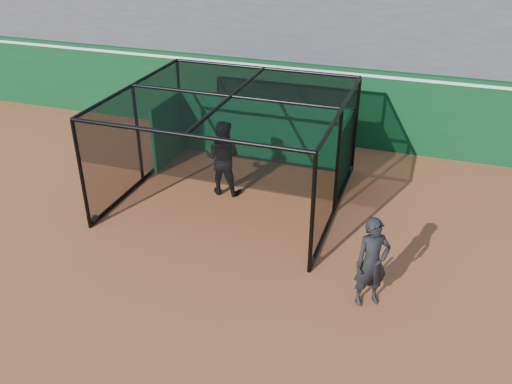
% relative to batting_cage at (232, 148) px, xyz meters
% --- Properties ---
extents(ground, '(120.00, 120.00, 0.00)m').
position_rel_batting_cage_xyz_m(ground, '(0.22, -4.03, -1.38)').
color(ground, '#964F2B').
rests_on(ground, ground).
extents(outfield_wall, '(50.00, 0.50, 2.50)m').
position_rel_batting_cage_xyz_m(outfield_wall, '(0.22, 4.47, -0.09)').
color(outfield_wall, '#0B3D1B').
rests_on(outfield_wall, ground).
extents(batting_cage, '(5.51, 5.22, 2.77)m').
position_rel_batting_cage_xyz_m(batting_cage, '(0.00, 0.00, 0.00)').
color(batting_cage, black).
rests_on(batting_cage, ground).
extents(batter, '(1.04, 0.84, 2.03)m').
position_rel_batting_cage_xyz_m(batter, '(-0.34, 0.14, -0.37)').
color(batter, black).
rests_on(batter, ground).
extents(on_deck_player, '(0.82, 0.75, 1.88)m').
position_rel_batting_cage_xyz_m(on_deck_player, '(4.03, -3.16, -0.44)').
color(on_deck_player, black).
rests_on(on_deck_player, ground).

